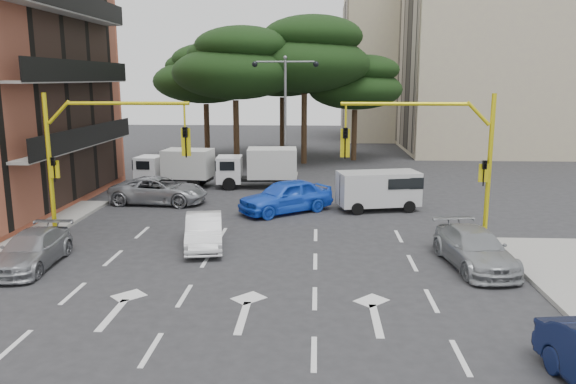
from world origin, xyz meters
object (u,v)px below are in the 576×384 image
signal_mast_right (443,150)px  van_white (378,191)px  box_truck_a (175,168)px  street_lamp_center (285,96)px  car_blue_compact (286,196)px  signal_mast_left (93,147)px  car_silver_parked (475,249)px  car_white_hatch (204,231)px  car_silver_cross_a (159,190)px  box_truck_b (258,168)px  car_silver_wagon (32,250)px

signal_mast_right → van_white: signal_mast_right is taller
box_truck_a → street_lamp_center: bearing=-67.1°
signal_mast_right → van_white: size_ratio=1.50×
car_blue_compact → box_truck_a: (-7.16, 6.43, 0.34)m
signal_mast_left → box_truck_a: bearing=89.3°
signal_mast_left → car_silver_parked: bearing=-9.0°
signal_mast_right → box_truck_a: size_ratio=1.28×
car_blue_compact → car_silver_parked: car_blue_compact is taller
van_white → car_white_hatch: bearing=-60.6°
car_silver_parked → box_truck_a: size_ratio=0.98×
signal_mast_right → van_white: 7.17m
signal_mast_right → car_silver_parked: 4.02m
signal_mast_left → car_silver_cross_a: size_ratio=1.19×
car_white_hatch → box_truck_b: bearing=75.7°
box_truck_a → box_truck_b: (5.09, -0.04, 0.05)m
car_silver_cross_a → van_white: 11.49m
street_lamp_center → box_truck_a: size_ratio=1.65×
car_silver_cross_a → car_silver_wagon: bearing=175.8°
car_white_hatch → car_blue_compact: 6.68m
car_silver_cross_a → car_blue_compact: bearing=-98.9°
van_white → car_silver_parked: bearing=3.4°
car_silver_cross_a → box_truck_b: size_ratio=1.03×
car_white_hatch → box_truck_a: (-4.27, 12.44, 0.50)m
street_lamp_center → car_silver_cross_a: 10.39m
street_lamp_center → car_silver_cross_a: (-6.33, -6.74, -4.72)m
car_blue_compact → van_white: (4.62, 0.76, 0.18)m
signal_mast_left → car_silver_cross_a: 7.94m
car_silver_parked → van_white: van_white is taller
signal_mast_right → car_silver_cross_a: 15.34m
street_lamp_center → box_truck_b: 4.95m
car_blue_compact → box_truck_b: 6.72m
signal_mast_right → signal_mast_left: bearing=180.0°
car_silver_parked → box_truck_b: size_ratio=0.94×
signal_mast_left → street_lamp_center: street_lamp_center is taller
signal_mast_right → street_lamp_center: street_lamp_center is taller
car_blue_compact → car_silver_cross_a: (-6.83, 1.68, -0.12)m
car_white_hatch → car_blue_compact: (2.89, 6.02, 0.17)m
car_silver_wagon → car_blue_compact: bearing=42.6°
car_white_hatch → van_white: 10.12m
car_silver_cross_a → van_white: van_white is taller
street_lamp_center → car_white_hatch: street_lamp_center is taller
car_white_hatch → car_silver_wagon: size_ratio=0.93×
street_lamp_center → box_truck_a: (-6.66, -2.00, -4.27)m
car_silver_parked → car_silver_cross_a: bearing=138.2°
car_silver_parked → street_lamp_center: bearing=107.6°
car_white_hatch → box_truck_b: (0.82, 12.40, 0.55)m
car_silver_wagon → van_white: 16.15m
signal_mast_right → box_truck_b: signal_mast_right is taller
car_blue_compact → car_silver_parked: (7.10, -7.86, -0.15)m
car_white_hatch → box_truck_b: 12.44m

